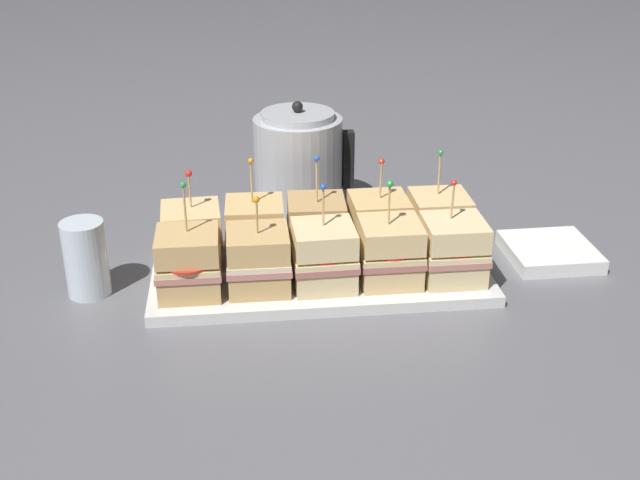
{
  "coord_description": "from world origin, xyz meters",
  "views": [
    {
      "loc": [
        -0.12,
        -1.12,
        0.61
      ],
      "look_at": [
        0.0,
        0.0,
        0.07
      ],
      "focal_mm": 45.0,
      "sensor_mm": 36.0,
      "label": 1
    }
  ],
  "objects_px": {
    "serving_platter": "(320,274)",
    "sandwich_back_far_right": "(439,223)",
    "sandwich_front_far_left": "(189,263)",
    "sandwich_back_left": "(255,231)",
    "sandwich_front_center": "(324,256)",
    "napkin_stack": "(550,252)",
    "sandwich_front_left": "(258,260)",
    "sandwich_back_right": "(379,226)",
    "kettle_steel": "(299,164)",
    "sandwich_back_center": "(317,228)",
    "sandwich_front_far_right": "(453,250)",
    "sandwich_front_right": "(390,252)",
    "drinking_glass": "(86,258)",
    "sandwich_back_far_left": "(192,235)"
  },
  "relations": [
    {
      "from": "sandwich_front_far_right",
      "to": "sandwich_front_left",
      "type": "bearing_deg",
      "value": 179.42
    },
    {
      "from": "napkin_stack",
      "to": "serving_platter",
      "type": "bearing_deg",
      "value": -175.48
    },
    {
      "from": "sandwich_back_far_left",
      "to": "drinking_glass",
      "type": "height_order",
      "value": "sandwich_back_far_left"
    },
    {
      "from": "sandwich_front_center",
      "to": "sandwich_back_left",
      "type": "bearing_deg",
      "value": 134.3
    },
    {
      "from": "sandwich_back_right",
      "to": "kettle_steel",
      "type": "distance_m",
      "value": 0.25
    },
    {
      "from": "sandwich_back_right",
      "to": "sandwich_back_left",
      "type": "bearing_deg",
      "value": 179.53
    },
    {
      "from": "kettle_steel",
      "to": "sandwich_back_right",
      "type": "bearing_deg",
      "value": -63.49
    },
    {
      "from": "serving_platter",
      "to": "sandwich_back_left",
      "type": "xyz_separation_m",
      "value": [
        -0.1,
        0.05,
        0.06
      ]
    },
    {
      "from": "sandwich_front_far_right",
      "to": "sandwich_back_right",
      "type": "relative_size",
      "value": 0.97
    },
    {
      "from": "sandwich_front_far_left",
      "to": "sandwich_back_left",
      "type": "distance_m",
      "value": 0.15
    },
    {
      "from": "sandwich_back_far_left",
      "to": "sandwich_back_right",
      "type": "xyz_separation_m",
      "value": [
        0.3,
        -0.0,
        0.0
      ]
    },
    {
      "from": "sandwich_front_right",
      "to": "drinking_glass",
      "type": "bearing_deg",
      "value": 174.61
    },
    {
      "from": "sandwich_front_center",
      "to": "sandwich_back_far_right",
      "type": "xyz_separation_m",
      "value": [
        0.2,
        0.1,
        -0.0
      ]
    },
    {
      "from": "sandwich_back_left",
      "to": "serving_platter",
      "type": "bearing_deg",
      "value": -27.33
    },
    {
      "from": "sandwich_front_far_right",
      "to": "sandwich_back_far_left",
      "type": "distance_m",
      "value": 0.41
    },
    {
      "from": "sandwich_front_far_right",
      "to": "sandwich_back_center",
      "type": "relative_size",
      "value": 0.92
    },
    {
      "from": "sandwich_back_left",
      "to": "sandwich_back_right",
      "type": "height_order",
      "value": "sandwich_back_left"
    },
    {
      "from": "sandwich_front_left",
      "to": "sandwich_back_far_right",
      "type": "relative_size",
      "value": 0.88
    },
    {
      "from": "sandwich_front_far_left",
      "to": "sandwich_back_center",
      "type": "relative_size",
      "value": 1.01
    },
    {
      "from": "sandwich_front_left",
      "to": "sandwich_front_far_right",
      "type": "height_order",
      "value": "sandwich_front_far_right"
    },
    {
      "from": "sandwich_front_left",
      "to": "napkin_stack",
      "type": "height_order",
      "value": "sandwich_front_left"
    },
    {
      "from": "sandwich_back_right",
      "to": "drinking_glass",
      "type": "height_order",
      "value": "sandwich_back_right"
    },
    {
      "from": "serving_platter",
      "to": "sandwich_back_far_right",
      "type": "relative_size",
      "value": 3.08
    },
    {
      "from": "napkin_stack",
      "to": "sandwich_back_far_right",
      "type": "bearing_deg",
      "value": 174.52
    },
    {
      "from": "kettle_steel",
      "to": "sandwich_back_center",
      "type": "bearing_deg",
      "value": -87.39
    },
    {
      "from": "sandwich_front_left",
      "to": "sandwich_back_right",
      "type": "bearing_deg",
      "value": 26.3
    },
    {
      "from": "sandwich_back_center",
      "to": "sandwich_back_right",
      "type": "xyz_separation_m",
      "value": [
        0.1,
        -0.0,
        -0.0
      ]
    },
    {
      "from": "serving_platter",
      "to": "napkin_stack",
      "type": "xyz_separation_m",
      "value": [
        0.39,
        0.03,
        0.0
      ]
    },
    {
      "from": "napkin_stack",
      "to": "sandwich_front_left",
      "type": "bearing_deg",
      "value": -170.71
    },
    {
      "from": "sandwich_front_far_right",
      "to": "sandwich_back_left",
      "type": "relative_size",
      "value": 0.93
    },
    {
      "from": "sandwich_back_far_left",
      "to": "kettle_steel",
      "type": "bearing_deg",
      "value": 49.32
    },
    {
      "from": "serving_platter",
      "to": "sandwich_back_right",
      "type": "relative_size",
      "value": 3.23
    },
    {
      "from": "sandwich_back_left",
      "to": "kettle_steel",
      "type": "relative_size",
      "value": 0.79
    },
    {
      "from": "serving_platter",
      "to": "sandwich_front_far_right",
      "type": "height_order",
      "value": "sandwich_front_far_right"
    },
    {
      "from": "sandwich_front_far_right",
      "to": "sandwich_back_center",
      "type": "xyz_separation_m",
      "value": [
        -0.2,
        0.1,
        0.0
      ]
    },
    {
      "from": "sandwich_back_far_right",
      "to": "sandwich_back_left",
      "type": "bearing_deg",
      "value": 179.53
    },
    {
      "from": "sandwich_back_center",
      "to": "sandwich_back_far_right",
      "type": "relative_size",
      "value": 1.01
    },
    {
      "from": "sandwich_front_center",
      "to": "kettle_steel",
      "type": "height_order",
      "value": "kettle_steel"
    },
    {
      "from": "drinking_glass",
      "to": "sandwich_front_center",
      "type": "bearing_deg",
      "value": -7.25
    },
    {
      "from": "sandwich_front_right",
      "to": "sandwich_back_center",
      "type": "distance_m",
      "value": 0.14
    },
    {
      "from": "sandwich_front_center",
      "to": "kettle_steel",
      "type": "relative_size",
      "value": 0.75
    },
    {
      "from": "sandwich_front_left",
      "to": "sandwich_front_center",
      "type": "xyz_separation_m",
      "value": [
        0.1,
        -0.0,
        0.0
      ]
    },
    {
      "from": "sandwich_front_right",
      "to": "sandwich_back_left",
      "type": "distance_m",
      "value": 0.22
    },
    {
      "from": "sandwich_front_right",
      "to": "drinking_glass",
      "type": "height_order",
      "value": "sandwich_front_right"
    },
    {
      "from": "serving_platter",
      "to": "sandwich_front_far_left",
      "type": "height_order",
      "value": "sandwich_front_far_left"
    },
    {
      "from": "serving_platter",
      "to": "drinking_glass",
      "type": "distance_m",
      "value": 0.36
    },
    {
      "from": "sandwich_front_far_left",
      "to": "sandwich_front_center",
      "type": "xyz_separation_m",
      "value": [
        0.2,
        0.0,
        -0.0
      ]
    },
    {
      "from": "sandwich_front_far_left",
      "to": "sandwich_back_left",
      "type": "relative_size",
      "value": 1.02
    },
    {
      "from": "sandwich_back_far_left",
      "to": "serving_platter",
      "type": "bearing_deg",
      "value": -14.25
    },
    {
      "from": "sandwich_front_left",
      "to": "serving_platter",
      "type": "bearing_deg",
      "value": 26.54
    }
  ]
}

